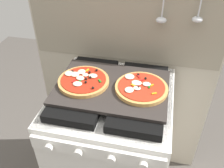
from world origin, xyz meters
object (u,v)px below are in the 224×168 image
object	(u,v)px
pizza_left	(83,80)
pizza_right	(141,87)
stove	(112,148)
baking_tray	(112,87)

from	to	relation	value
pizza_left	pizza_right	size ratio (longest dim) A/B	1.00
stove	pizza_left	size ratio (longest dim) A/B	3.61
baking_tray	pizza_left	bearing A→B (deg)	-178.01
stove	pizza_right	size ratio (longest dim) A/B	3.61
stove	pizza_right	world-z (taller)	pizza_right
pizza_right	baking_tray	bearing A→B (deg)	-178.72
baking_tray	pizza_right	distance (m)	0.14
baking_tray	pizza_left	world-z (taller)	pizza_left
stove	baking_tray	world-z (taller)	baking_tray
baking_tray	pizza_right	size ratio (longest dim) A/B	2.17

